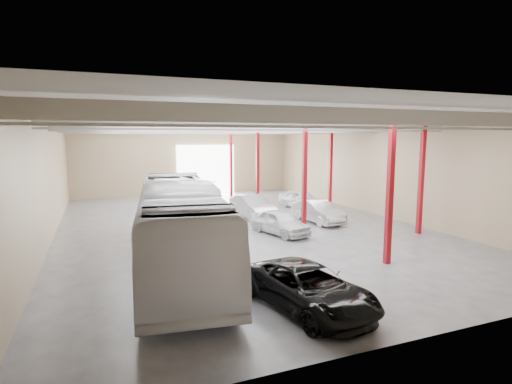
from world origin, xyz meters
TOP-DOWN VIEW (x-y plane):
  - depot_shell at (0.13, 0.48)m, footprint 22.12×32.12m
  - coach_bus at (-5.18, -7.04)m, footprint 5.09×14.24m
  - black_sedan at (-2.00, -12.99)m, footprint 3.38×5.73m
  - car_row_a at (1.62, -3.00)m, footprint 2.72×4.55m
  - car_row_b at (1.88, 2.20)m, footprint 2.06×5.09m
  - car_row_c at (1.21, 12.00)m, footprint 2.93×5.35m
  - car_right_near at (5.50, -0.90)m, footprint 1.86×4.67m
  - car_right_far at (7.00, 4.30)m, footprint 2.82×4.70m

SIDE VIEW (x-z plane):
  - car_row_a at x=1.62m, z-range 0.00..1.45m
  - car_row_c at x=1.21m, z-range 0.00..1.47m
  - black_sedan at x=-2.00m, z-range 0.00..1.50m
  - car_right_far at x=7.00m, z-range 0.00..1.50m
  - car_right_near at x=5.50m, z-range 0.00..1.51m
  - car_row_b at x=1.88m, z-range 0.00..1.64m
  - coach_bus at x=-5.18m, z-range 0.00..3.88m
  - depot_shell at x=0.13m, z-range 1.44..8.51m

